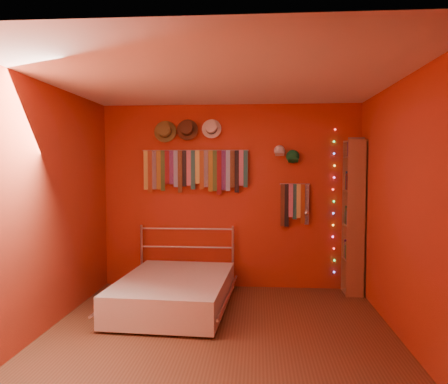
% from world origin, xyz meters
% --- Properties ---
extents(ground, '(3.50, 3.50, 0.00)m').
position_xyz_m(ground, '(0.00, 0.00, 0.00)').
color(ground, brown).
rests_on(ground, ground).
extents(back_wall, '(3.50, 0.02, 2.50)m').
position_xyz_m(back_wall, '(0.00, 1.75, 1.25)').
color(back_wall, maroon).
rests_on(back_wall, ground).
extents(right_wall, '(0.02, 3.50, 2.50)m').
position_xyz_m(right_wall, '(1.75, 0.00, 1.25)').
color(right_wall, maroon).
rests_on(right_wall, ground).
extents(left_wall, '(0.02, 3.50, 2.50)m').
position_xyz_m(left_wall, '(-1.75, 0.00, 1.25)').
color(left_wall, maroon).
rests_on(left_wall, ground).
extents(ceiling, '(3.50, 3.50, 0.02)m').
position_xyz_m(ceiling, '(0.00, 0.00, 2.50)').
color(ceiling, white).
rests_on(ceiling, back_wall).
extents(tie_rack, '(1.45, 0.03, 0.60)m').
position_xyz_m(tie_rack, '(-0.47, 1.68, 1.63)').
color(tie_rack, '#B5B5BA').
rests_on(tie_rack, back_wall).
extents(small_tie_rack, '(0.40, 0.03, 0.58)m').
position_xyz_m(small_tie_rack, '(0.87, 1.69, 1.18)').
color(small_tie_rack, '#B5B5BA').
rests_on(small_tie_rack, back_wall).
extents(fedora_olive, '(0.30, 0.16, 0.30)m').
position_xyz_m(fedora_olive, '(-0.88, 1.65, 2.14)').
color(fedora_olive, olive).
rests_on(fedora_olive, back_wall).
extents(fedora_brown, '(0.29, 0.16, 0.29)m').
position_xyz_m(fedora_brown, '(-0.58, 1.65, 2.17)').
color(fedora_brown, '#4C2D1B').
rests_on(fedora_brown, back_wall).
extents(fedora_white, '(0.26, 0.14, 0.26)m').
position_xyz_m(fedora_white, '(-0.25, 1.66, 2.18)').
color(fedora_white, silver).
rests_on(fedora_white, back_wall).
extents(cap_white, '(0.16, 0.20, 0.16)m').
position_xyz_m(cap_white, '(0.66, 1.70, 1.87)').
color(cap_white, silver).
rests_on(cap_white, back_wall).
extents(cap_green, '(0.18, 0.22, 0.18)m').
position_xyz_m(cap_green, '(0.84, 1.70, 1.79)').
color(cap_green, '#16672E').
rests_on(cap_green, back_wall).
extents(fairy_lights, '(0.06, 0.02, 1.94)m').
position_xyz_m(fairy_lights, '(1.39, 1.71, 1.19)').
color(fairy_lights, '#FF3333').
rests_on(fairy_lights, back_wall).
extents(reading_lamp, '(0.07, 0.28, 0.08)m').
position_xyz_m(reading_lamp, '(1.01, 1.53, 1.06)').
color(reading_lamp, '#B5B5BA').
rests_on(reading_lamp, back_wall).
extents(bookshelf, '(0.25, 0.34, 2.00)m').
position_xyz_m(bookshelf, '(1.66, 1.53, 1.02)').
color(bookshelf, '#8D603F').
rests_on(bookshelf, ground).
extents(bed, '(1.39, 1.81, 0.86)m').
position_xyz_m(bed, '(-0.59, 0.75, 0.20)').
color(bed, '#B5B5BA').
rests_on(bed, ground).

